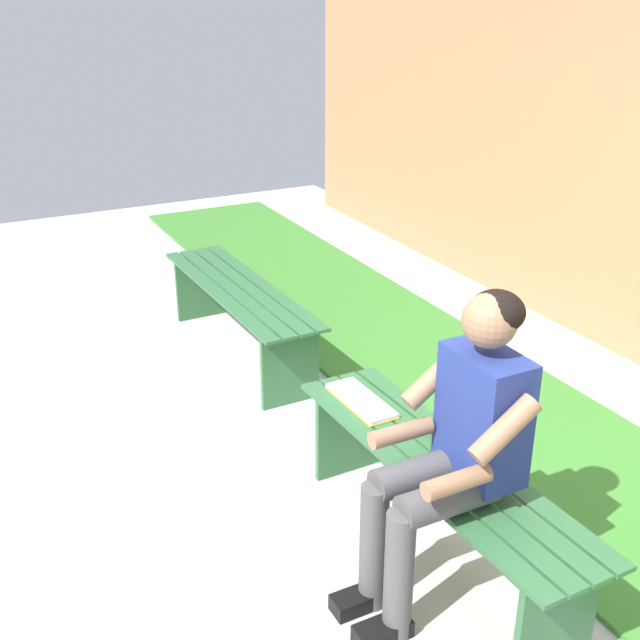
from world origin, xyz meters
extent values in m
cube|color=#B2B2AD|center=(1.10, 1.00, -0.02)|extent=(10.00, 7.00, 0.04)
cube|color=#387A2D|center=(1.10, -0.96, 0.01)|extent=(9.00, 1.22, 0.03)
cube|color=#2D6038|center=(0.00, -0.16, 0.47)|extent=(1.67, 0.13, 0.02)
cube|color=#2D6038|center=(0.00, -0.05, 0.47)|extent=(1.67, 0.13, 0.02)
cube|color=#2D6038|center=(0.00, 0.05, 0.47)|extent=(1.67, 0.13, 0.02)
cube|color=#2D6038|center=(0.00, 0.16, 0.47)|extent=(1.67, 0.13, 0.02)
cube|color=#2D6038|center=(-0.71, -0.02, 0.23)|extent=(0.04, 0.36, 0.46)
cube|color=#2D6038|center=(0.71, 0.02, 0.23)|extent=(0.04, 0.36, 0.46)
cube|color=#2D6038|center=(2.20, -0.16, 0.47)|extent=(1.69, 0.13, 0.02)
cube|color=#2D6038|center=(2.19, -0.05, 0.47)|extent=(1.69, 0.13, 0.02)
cube|color=#2D6038|center=(2.19, 0.05, 0.47)|extent=(1.69, 0.13, 0.02)
cube|color=#2D6038|center=(2.19, 0.16, 0.47)|extent=(1.69, 0.13, 0.02)
cube|color=#2D6038|center=(1.47, -0.02, 0.23)|extent=(0.04, 0.36, 0.46)
cube|color=#2D6038|center=(2.92, 0.02, 0.23)|extent=(0.04, 0.36, 0.46)
cube|color=navy|center=(-0.22, -0.02, 0.80)|extent=(0.34, 0.20, 0.50)
sphere|color=#936B4C|center=(-0.22, -0.01, 1.18)|extent=(0.20, 0.20, 0.20)
ellipsoid|color=black|center=(-0.22, -0.04, 1.21)|extent=(0.20, 0.19, 0.15)
cylinder|color=#4C4C4C|center=(-0.31, 0.18, 0.55)|extent=(0.13, 0.40, 0.13)
cylinder|color=#4C4C4C|center=(-0.13, 0.18, 0.55)|extent=(0.13, 0.40, 0.13)
cylinder|color=#4C4C4C|center=(-0.31, 0.38, 0.27)|extent=(0.11, 0.11, 0.55)
cube|color=black|center=(-0.31, 0.44, 0.04)|extent=(0.10, 0.22, 0.07)
cylinder|color=#4C4C4C|center=(-0.13, 0.38, 0.27)|extent=(0.11, 0.11, 0.55)
cube|color=black|center=(-0.13, 0.44, 0.04)|extent=(0.10, 0.22, 0.07)
cylinder|color=#936B4C|center=(-0.43, 0.06, 0.87)|extent=(0.08, 0.28, 0.23)
cylinder|color=#936B4C|center=(-0.40, 0.22, 0.69)|extent=(0.07, 0.26, 0.07)
cylinder|color=#936B4C|center=(-0.01, 0.06, 0.87)|extent=(0.08, 0.28, 0.23)
cylinder|color=#936B4C|center=(-0.05, 0.22, 0.69)|extent=(0.07, 0.26, 0.07)
sphere|color=red|center=(0.13, -0.09, 0.52)|extent=(0.08, 0.08, 0.08)
cube|color=white|center=(0.44, 0.05, 0.49)|extent=(0.20, 0.15, 0.02)
cube|color=white|center=(0.65, 0.05, 0.49)|extent=(0.20, 0.15, 0.02)
cube|color=#BF8C1E|center=(0.54, 0.05, 0.48)|extent=(0.42, 0.17, 0.01)
camera|label=1|loc=(-2.21, 1.67, 2.28)|focal=44.48mm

